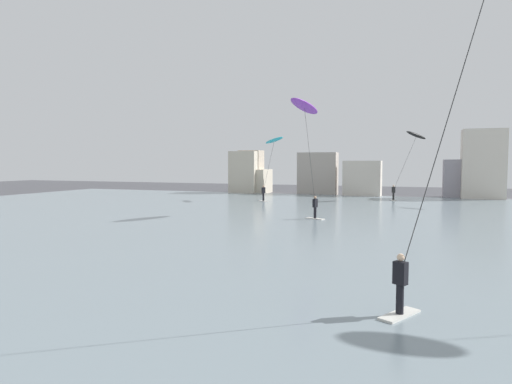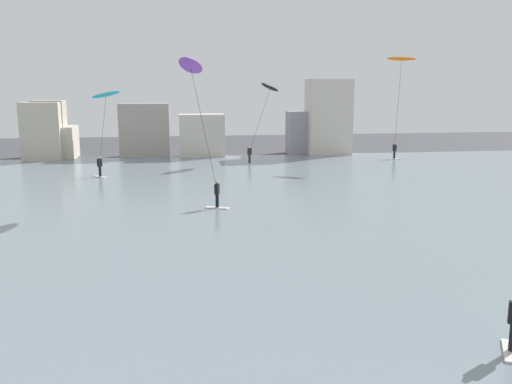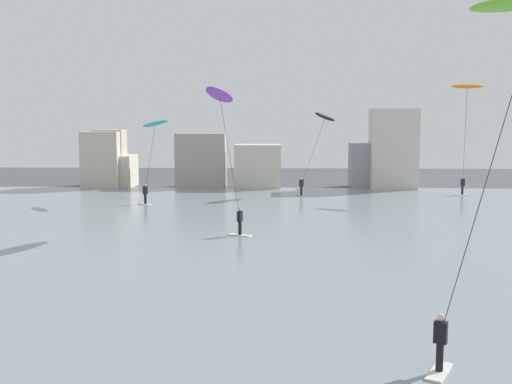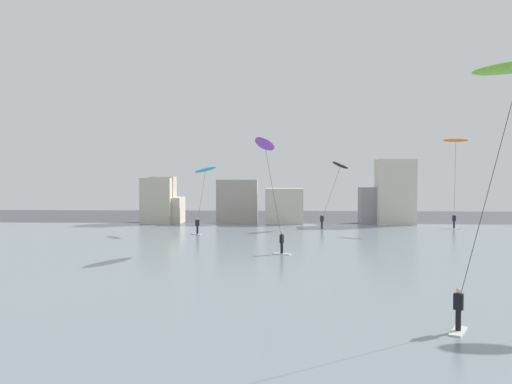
% 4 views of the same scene
% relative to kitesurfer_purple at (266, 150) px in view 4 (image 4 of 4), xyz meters
% --- Properties ---
extents(water_bay, '(84.00, 52.00, 0.10)m').
position_rel_kitesurfer_purple_xyz_m(water_bay, '(2.76, -3.49, -7.76)').
color(water_bay, gray).
rests_on(water_bay, ground).
extents(far_shore_buildings, '(32.52, 4.59, 7.80)m').
position_rel_kitesurfer_purple_xyz_m(far_shore_buildings, '(0.18, 23.14, -5.04)').
color(far_shore_buildings, beige).
rests_on(far_shore_buildings, ground).
extents(kitesurfer_purple, '(3.04, 4.42, 8.79)m').
position_rel_kitesurfer_purple_xyz_m(kitesurfer_purple, '(0.00, 0.00, 0.00)').
color(kitesurfer_purple, silver).
rests_on(kitesurfer_purple, water_bay).
extents(kitesurfer_orange, '(2.73, 3.62, 9.74)m').
position_rel_kitesurfer_purple_xyz_m(kitesurfer_orange, '(19.38, 15.55, 0.58)').
color(kitesurfer_orange, silver).
rests_on(kitesurfer_orange, water_bay).
extents(kitesurfer_black, '(3.85, 3.77, 7.52)m').
position_rel_kitesurfer_purple_xyz_m(kitesurfer_black, '(7.48, 17.59, -1.42)').
color(kitesurfer_black, silver).
rests_on(kitesurfer_black, water_bay).
extents(kitesurfer_cyan, '(3.00, 3.84, 6.87)m').
position_rel_kitesurfer_purple_xyz_m(kitesurfer_cyan, '(-6.54, 12.32, -1.94)').
color(kitesurfer_cyan, silver).
rests_on(kitesurfer_cyan, water_bay).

